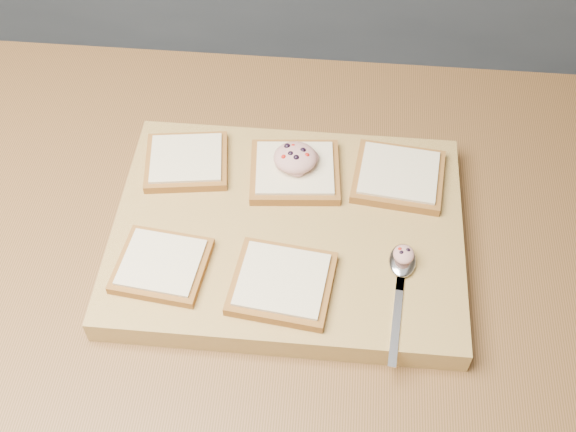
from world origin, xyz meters
name	(u,v)px	position (x,y,z in m)	size (l,w,h in m)	color
island_counter	(259,383)	(0.00, 0.00, 0.45)	(2.00, 0.80, 0.90)	slate
cutting_board	(288,233)	(0.06, 0.01, 0.92)	(0.47, 0.36, 0.04)	tan
bread_far_left	(187,161)	(-0.10, 0.10, 0.95)	(0.13, 0.12, 0.02)	brown
bread_far_center	(295,171)	(0.06, 0.10, 0.95)	(0.13, 0.13, 0.02)	brown
bread_far_right	(398,176)	(0.20, 0.10, 0.95)	(0.14, 0.13, 0.02)	brown
bread_near_left	(162,265)	(-0.10, -0.08, 0.95)	(0.12, 0.12, 0.02)	brown
bread_near_center	(282,283)	(0.06, -0.09, 0.95)	(0.14, 0.13, 0.02)	brown
tuna_salad_dollop	(295,158)	(0.06, 0.10, 0.97)	(0.06, 0.06, 0.03)	#D59588
spoon	(402,269)	(0.21, -0.06, 0.94)	(0.04, 0.18, 0.01)	silver
spoon_salad	(404,254)	(0.21, -0.04, 0.96)	(0.03, 0.03, 0.02)	#D59588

